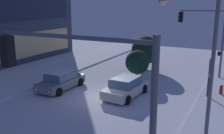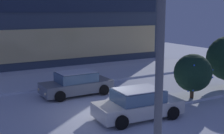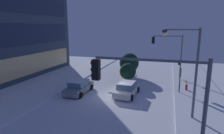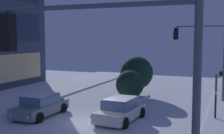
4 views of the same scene
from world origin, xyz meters
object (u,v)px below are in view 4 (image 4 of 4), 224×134
Objects in this scene: traffic_light_corner_near_left at (108,79)px; street_lamp_arched at (210,48)px; decorated_tree_median at (137,73)px; car_near at (121,110)px; parking_info_sign at (216,91)px; decorated_tree_left_of_median at (130,84)px; car_far at (41,106)px; traffic_light_corner_near_right at (204,49)px.

street_lamp_arched is at bearing -103.38° from traffic_light_corner_near_left.
car_near is at bearing -169.55° from decorated_tree_median.
car_near is 6.25m from parking_info_sign.
decorated_tree_left_of_median reaches higher than car_near.
street_lamp_arched reaches higher than car_far.
traffic_light_corner_near_left is 0.84× the size of street_lamp_arched.
parking_info_sign reaches higher than car_near.
traffic_light_corner_near_right is (9.29, -9.80, 3.70)m from car_far.
car_near is 1.62× the size of decorated_tree_left_of_median.
street_lamp_arched is 11.22m from decorated_tree_left_of_median.
traffic_light_corner_near_left is (-11.40, -3.89, 3.60)m from car_near.
car_near is 12.57m from traffic_light_corner_near_left.
car_far is 12.26m from street_lamp_arched.
traffic_light_corner_near_right is 2.33× the size of decorated_tree_left_of_median.
parking_info_sign is 6.88m from decorated_tree_left_of_median.
decorated_tree_left_of_median is at bearing 36.40° from traffic_light_corner_near_right.
street_lamp_arched is 14.63m from decorated_tree_median.
traffic_light_corner_near_left is at bearing -163.27° from decorated_tree_left_of_median.
street_lamp_arched is at bearing 96.02° from traffic_light_corner_near_right.
street_lamp_arched is at bearing 79.95° from parking_info_sign.
parking_info_sign is (6.43, -0.00, -2.95)m from street_lamp_arched.
car_far is at bearing 103.34° from car_near.
car_near and car_far have the same top height.
car_near is at bearing 13.09° from parking_info_sign.
traffic_light_corner_near_right is 1.78× the size of decorated_tree_median.
traffic_light_corner_near_right reaches higher than traffic_light_corner_near_left.
decorated_tree_median is (0.04, 5.89, -2.27)m from traffic_light_corner_near_right.
traffic_light_corner_near_right is at bearing -53.60° from decorated_tree_left_of_median.
car_far is at bearing 139.95° from decorated_tree_left_of_median.
car_far is at bearing 43.47° from traffic_light_corner_near_right.
traffic_light_corner_near_left is 14.12m from parking_info_sign.
car_near is 1.00× the size of car_far.
traffic_light_corner_near_left reaches higher than parking_info_sign.
parking_info_sign is at bearing -107.90° from decorated_tree_left_of_median.
car_near is 5.55m from car_far.
decorated_tree_left_of_median is (2.11, 6.54, -0.25)m from parking_info_sign.
car_near is at bearing 62.67° from traffic_light_corner_near_right.
decorated_tree_left_of_median reaches higher than car_far.
decorated_tree_median reaches higher than car_near.
decorated_tree_median is at bearing -0.39° from traffic_light_corner_near_right.
traffic_light_corner_near_left reaches higher than car_far.
decorated_tree_left_of_median is at bearing -27.95° from parking_info_sign.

